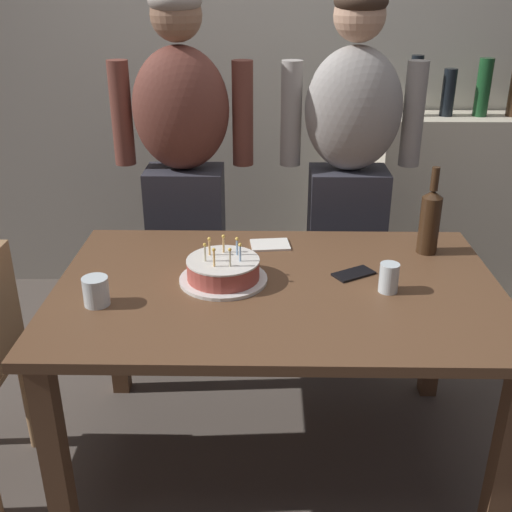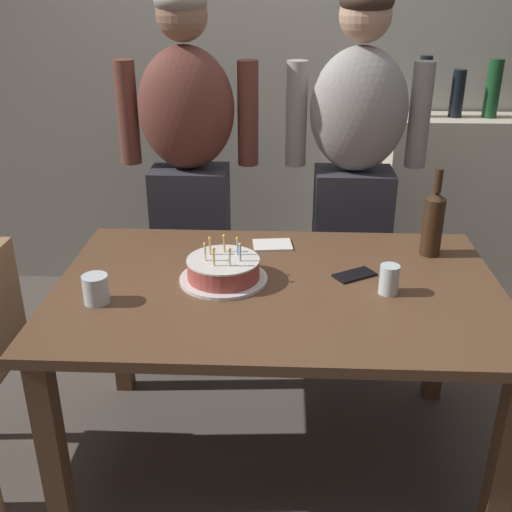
# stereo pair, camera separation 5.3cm
# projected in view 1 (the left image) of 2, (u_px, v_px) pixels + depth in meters

# --- Properties ---
(ground_plane) EXTENTS (10.00, 10.00, 0.00)m
(ground_plane) POSITION_uv_depth(u_px,v_px,m) (275.00, 455.00, 2.37)
(ground_plane) COLOR #564C44
(back_wall) EXTENTS (5.20, 0.10, 2.60)m
(back_wall) POSITION_uv_depth(u_px,v_px,m) (275.00, 58.00, 3.24)
(back_wall) COLOR beige
(back_wall) RESTS_ON ground_plane
(dining_table) EXTENTS (1.50, 0.96, 0.74)m
(dining_table) POSITION_uv_depth(u_px,v_px,m) (278.00, 309.00, 2.10)
(dining_table) COLOR brown
(dining_table) RESTS_ON ground_plane
(birthday_cake) EXTENTS (0.30, 0.30, 0.15)m
(birthday_cake) POSITION_uv_depth(u_px,v_px,m) (223.00, 271.00, 2.07)
(birthday_cake) COLOR white
(birthday_cake) RESTS_ON dining_table
(water_glass_near) EXTENTS (0.08, 0.08, 0.09)m
(water_glass_near) POSITION_uv_depth(u_px,v_px,m) (96.00, 291.00, 1.92)
(water_glass_near) COLOR silver
(water_glass_near) RESTS_ON dining_table
(water_glass_far) EXTENTS (0.06, 0.06, 0.10)m
(water_glass_far) POSITION_uv_depth(u_px,v_px,m) (389.00, 278.00, 2.00)
(water_glass_far) COLOR silver
(water_glass_far) RESTS_ON dining_table
(wine_bottle) EXTENTS (0.08, 0.08, 0.33)m
(wine_bottle) POSITION_uv_depth(u_px,v_px,m) (430.00, 220.00, 2.25)
(wine_bottle) COLOR #382314
(wine_bottle) RESTS_ON dining_table
(cell_phone) EXTENTS (0.16, 0.14, 0.01)m
(cell_phone) POSITION_uv_depth(u_px,v_px,m) (354.00, 274.00, 2.13)
(cell_phone) COLOR black
(cell_phone) RESTS_ON dining_table
(napkin_stack) EXTENTS (0.16, 0.13, 0.01)m
(napkin_stack) POSITION_uv_depth(u_px,v_px,m) (270.00, 245.00, 2.36)
(napkin_stack) COLOR white
(napkin_stack) RESTS_ON dining_table
(person_man_bearded) EXTENTS (0.61, 0.27, 1.66)m
(person_man_bearded) POSITION_uv_depth(u_px,v_px,m) (184.00, 179.00, 2.70)
(person_man_bearded) COLOR #33333D
(person_man_bearded) RESTS_ON ground_plane
(person_woman_cardigan) EXTENTS (0.61, 0.27, 1.66)m
(person_woman_cardigan) POSITION_uv_depth(u_px,v_px,m) (349.00, 180.00, 2.69)
(person_woman_cardigan) COLOR #33333D
(person_woman_cardigan) RESTS_ON ground_plane
(shelf_cabinet) EXTENTS (0.81, 0.30, 1.34)m
(shelf_cabinet) POSITION_uv_depth(u_px,v_px,m) (449.00, 209.00, 3.34)
(shelf_cabinet) COLOR beige
(shelf_cabinet) RESTS_ON ground_plane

